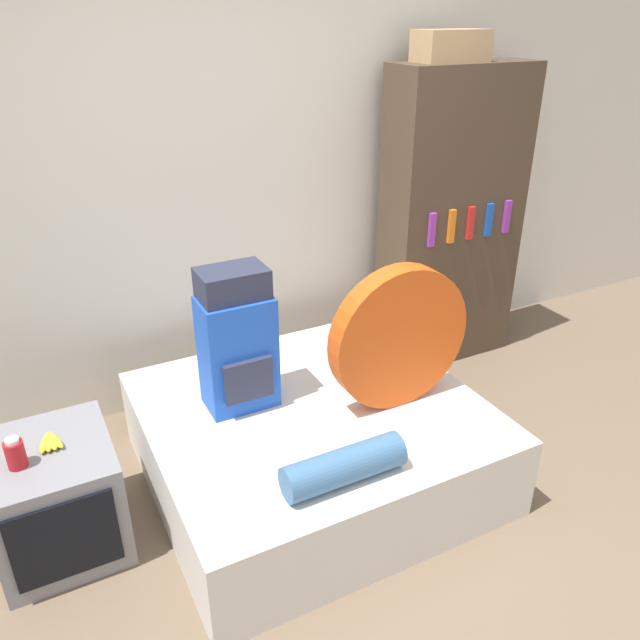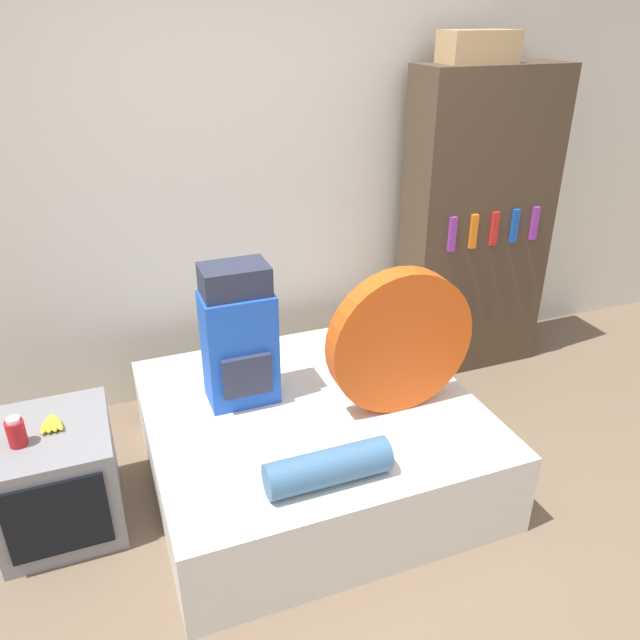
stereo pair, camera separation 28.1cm
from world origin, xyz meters
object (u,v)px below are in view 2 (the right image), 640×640
object	(u,v)px
sleeping_roll	(328,467)
canister	(16,432)
backpack	(239,338)
television	(58,478)
bookshelf	(476,226)
tent_bag	(400,341)
cardboard_box	(479,46)

from	to	relation	value
sleeping_roll	canister	distance (m)	1.29
backpack	sleeping_roll	xyz separation A→B (m)	(0.17, -0.72, -0.26)
television	bookshelf	distance (m)	2.69
tent_bag	canister	size ratio (longest dim) A/B	5.25
tent_bag	cardboard_box	bearing A→B (deg)	45.92
tent_bag	bookshelf	world-z (taller)	bookshelf
sleeping_roll	canister	size ratio (longest dim) A/B	3.88
television	sleeping_roll	bearing A→B (deg)	-31.08
television	bookshelf	xyz separation A→B (m)	(2.53, 0.64, 0.68)
backpack	canister	distance (m)	1.01
sleeping_roll	bookshelf	size ratio (longest dim) A/B	0.28
backpack	tent_bag	bearing A→B (deg)	-26.07
backpack	sleeping_roll	distance (m)	0.78
sleeping_roll	television	world-z (taller)	sleeping_roll
tent_bag	sleeping_roll	size ratio (longest dim) A/B	1.35
bookshelf	tent_bag	bearing A→B (deg)	-137.88
canister	cardboard_box	size ratio (longest dim) A/B	0.32
tent_bag	television	size ratio (longest dim) A/B	1.20
backpack	canister	size ratio (longest dim) A/B	5.21
bookshelf	cardboard_box	xyz separation A→B (m)	(-0.11, 0.01, 1.01)
canister	cardboard_box	world-z (taller)	cardboard_box
cardboard_box	canister	bearing A→B (deg)	-164.44
bookshelf	canister	bearing A→B (deg)	-165.23
cardboard_box	television	bearing A→B (deg)	-165.00
canister	tent_bag	bearing A→B (deg)	-6.44
canister	television	bearing A→B (deg)	27.42
backpack	television	distance (m)	1.01
canister	cardboard_box	xyz separation A→B (m)	(2.52, 0.70, 1.38)
television	canister	world-z (taller)	canister
bookshelf	cardboard_box	distance (m)	1.02
tent_bag	bookshelf	bearing A→B (deg)	42.12
sleeping_roll	cardboard_box	size ratio (longest dim) A/B	1.25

